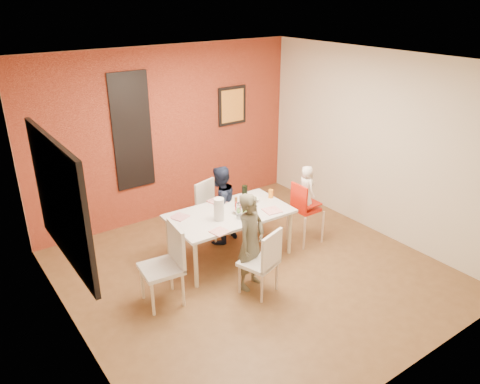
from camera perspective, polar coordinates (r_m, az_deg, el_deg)
ground at (r=6.27m, az=1.62°, el=-9.74°), size 4.50×4.50×0.00m
ceiling at (r=5.30m, az=1.96°, el=15.51°), size 4.50×4.50×0.02m
wall_back at (r=7.46m, az=-8.79°, el=6.97°), size 4.50×0.02×2.70m
wall_front at (r=4.26m, az=20.51°, el=-7.41°), size 4.50×0.02×2.70m
wall_left at (r=4.75m, az=-20.46°, el=-4.12°), size 0.02×4.50×2.70m
wall_right at (r=7.16m, az=16.34°, el=5.59°), size 0.02×4.50×2.70m
brick_accent_wall at (r=7.45m, az=-8.72°, el=6.94°), size 4.50×0.02×2.70m
picture_window_frame at (r=4.85m, az=-21.12°, el=-1.02°), size 0.05×1.70×1.30m
picture_window_pane at (r=4.86m, az=-20.95°, el=-0.97°), size 0.02×1.55×1.15m
glassblock_strip at (r=7.15m, az=-13.03°, el=7.18°), size 0.55×0.03×1.70m
glassblock_surround at (r=7.15m, az=-13.02°, el=7.17°), size 0.60×0.03×1.76m
art_print_frame at (r=7.95m, az=-0.97°, el=10.48°), size 0.54×0.03×0.64m
art_print_canvas at (r=7.93m, az=-0.91°, el=10.46°), size 0.44×0.01×0.54m
dining_table at (r=6.31m, az=-1.26°, el=-3.01°), size 1.66×0.95×0.68m
chair_near at (r=5.63m, az=2.93°, el=-8.21°), size 0.50×0.50×0.86m
chair_far at (r=6.95m, az=-3.64°, el=-1.76°), size 0.49×0.49×0.86m
chair_left at (r=5.54m, az=-8.81°, el=-8.27°), size 0.50×0.50×0.97m
high_chair at (r=6.78m, az=7.81°, el=-1.85°), size 0.39×0.39×0.93m
child_near at (r=5.70m, az=1.32°, el=-6.06°), size 0.53×0.44×1.25m
child_far at (r=6.73m, az=-2.45°, el=-1.60°), size 0.66×0.57×1.16m
toddler at (r=6.67m, az=8.10°, el=0.57°), size 0.25×0.34×0.63m
plate_near_left at (r=5.79m, az=-2.49°, el=-4.85°), size 0.23×0.23×0.01m
plate_far_mid at (r=6.61m, az=-2.68°, el=-1.10°), size 0.29×0.29×0.01m
plate_near_right at (r=6.34m, az=3.94°, el=-2.26°), size 0.25×0.25×0.01m
plate_far_left at (r=6.20m, az=-7.38°, el=-3.02°), size 0.27×0.27×0.01m
salad_bowl_a at (r=6.26m, az=0.20°, el=-2.30°), size 0.30×0.30×0.06m
salad_bowl_b at (r=6.61m, az=1.40°, el=-0.92°), size 0.24×0.24×0.05m
wine_bottle at (r=6.43m, az=0.58°, el=-0.44°), size 0.08×0.08×0.29m
wine_glass_a at (r=6.07m, az=-0.10°, el=-2.31°), size 0.08×0.08×0.22m
wine_glass_b at (r=6.37m, az=1.35°, el=-1.20°), size 0.06×0.06×0.19m
paper_towel_roll at (r=6.03m, az=-2.58°, el=-2.12°), size 0.13×0.13×0.30m
condiment_red at (r=6.27m, az=-0.41°, el=-1.85°), size 0.04×0.04×0.14m
condiment_green at (r=6.39m, az=0.31°, el=-1.37°), size 0.04×0.04×0.14m
condiment_brown at (r=6.39m, az=-0.49°, el=-1.28°), size 0.04×0.04×0.15m
sippy_cup at (r=6.72m, az=3.77°, el=-0.21°), size 0.07×0.07×0.12m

